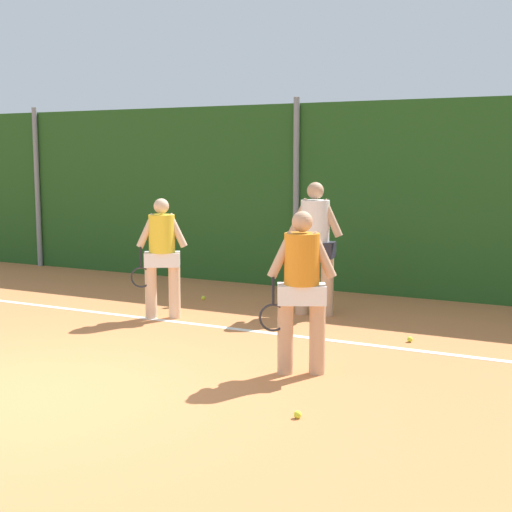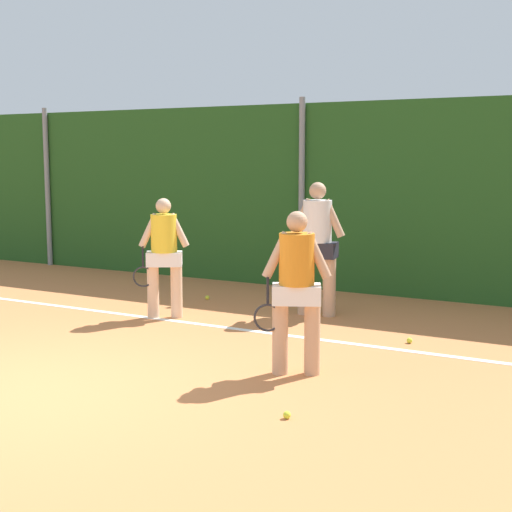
# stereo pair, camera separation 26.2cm
# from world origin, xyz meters

# --- Properties ---
(ground_plane) EXTENTS (29.83, 29.83, 0.00)m
(ground_plane) POSITION_xyz_m (0.00, 1.86, 0.00)
(ground_plane) COLOR #C67542
(hedge_fence_backdrop) EXTENTS (19.39, 0.25, 3.03)m
(hedge_fence_backdrop) POSITION_xyz_m (0.00, 6.32, 1.52)
(hedge_fence_backdrop) COLOR #23511E
(hedge_fence_backdrop) RESTS_ON ground_plane
(fence_post_left) EXTENTS (0.10, 0.10, 3.13)m
(fence_post_left) POSITION_xyz_m (-5.59, 6.14, 1.56)
(fence_post_left) COLOR gray
(fence_post_left) RESTS_ON ground_plane
(fence_post_center) EXTENTS (0.10, 0.10, 3.13)m
(fence_post_center) POSITION_xyz_m (0.00, 6.14, 1.56)
(fence_post_center) COLOR gray
(fence_post_center) RESTS_ON ground_plane
(court_baseline_paint) EXTENTS (14.17, 0.10, 0.01)m
(court_baseline_paint) POSITION_xyz_m (0.00, 3.12, 0.00)
(court_baseline_paint) COLOR white
(court_baseline_paint) RESTS_ON ground_plane
(player_foreground_near) EXTENTS (0.69, 0.47, 1.64)m
(player_foreground_near) POSITION_xyz_m (2.00, 1.73, 0.92)
(player_foreground_near) COLOR tan
(player_foreground_near) RESTS_ON ground_plane
(player_midcourt) EXTENTS (0.64, 0.52, 1.62)m
(player_midcourt) POSITION_xyz_m (-0.69, 3.24, 0.91)
(player_midcourt) COLOR beige
(player_midcourt) RESTS_ON ground_plane
(player_backcourt_far) EXTENTS (0.76, 0.39, 1.83)m
(player_backcourt_far) POSITION_xyz_m (1.06, 4.37, 1.03)
(player_backcourt_far) COLOR tan
(player_backcourt_far) RESTS_ON ground_plane
(tennis_ball_1) EXTENTS (0.07, 0.07, 0.07)m
(tennis_ball_1) POSITION_xyz_m (2.48, 0.54, 0.03)
(tennis_ball_1) COLOR #CCDB33
(tennis_ball_1) RESTS_ON ground_plane
(tennis_ball_4) EXTENTS (0.07, 0.07, 0.07)m
(tennis_ball_4) POSITION_xyz_m (-0.85, 4.57, 0.03)
(tennis_ball_4) COLOR #CCDB33
(tennis_ball_4) RESTS_ON ground_plane
(tennis_ball_6) EXTENTS (0.07, 0.07, 0.07)m
(tennis_ball_6) POSITION_xyz_m (2.65, 3.47, 0.03)
(tennis_ball_6) COLOR #CCDB33
(tennis_ball_6) RESTS_ON ground_plane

